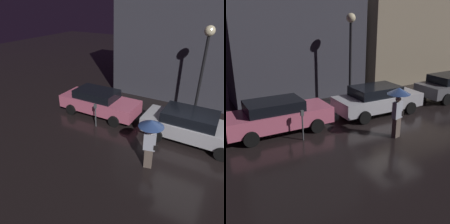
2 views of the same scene
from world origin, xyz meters
TOP-DOWN VIEW (x-y plane):
  - ground_plane at (0.00, 0.00)m, footprint 60.00×60.00m
  - building_facade_left at (-2.08, 6.50)m, footprint 7.93×3.00m
  - building_facade_right at (7.04, 6.50)m, footprint 8.73×3.00m
  - parked_car_pink at (-5.00, 1.46)m, footprint 4.48×1.89m
  - parked_car_silver at (0.10, 1.31)m, footprint 4.52×1.96m
  - parked_car_grey at (5.58, 1.44)m, footprint 4.32×2.00m
  - pedestrian_with_umbrella at (-0.94, -1.39)m, footprint 0.93×0.93m
  - parking_meter at (-4.41, 0.19)m, footprint 0.12×0.10m
  - street_lamp_near at (-0.17, 3.51)m, footprint 0.49×0.49m

SIDE VIEW (x-z plane):
  - ground_plane at x=0.00m, z-range 0.00..0.00m
  - parked_car_pink at x=-5.00m, z-range 0.04..1.47m
  - parked_car_silver at x=0.10m, z-range 0.04..1.48m
  - parked_car_grey at x=5.58m, z-range 0.04..1.48m
  - parking_meter at x=-4.41m, z-range 0.15..1.42m
  - pedestrian_with_umbrella at x=-0.94m, z-range 0.52..2.63m
  - building_facade_right at x=7.04m, z-range 0.00..6.42m
  - street_lamp_near at x=-0.17m, z-range 1.17..6.02m
  - building_facade_left at x=-2.08m, z-range 0.00..9.19m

